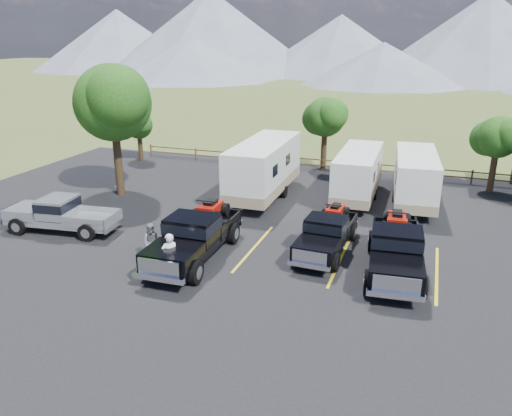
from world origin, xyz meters
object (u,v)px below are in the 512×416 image
(rig_center, at_px, (327,232))
(pickup_silver, at_px, (61,214))
(rig_right, at_px, (396,248))
(person_b, at_px, (152,242))
(trailer_left, at_px, (264,169))
(trailer_right, at_px, (415,178))
(tree_big_nw, at_px, (112,103))
(rig_left, at_px, (195,235))
(trailer_center, at_px, (358,174))
(person_a, at_px, (170,256))

(rig_center, bearing_deg, pickup_silver, -168.42)
(rig_right, bearing_deg, person_b, -171.23)
(trailer_left, distance_m, trailer_right, 8.72)
(tree_big_nw, distance_m, rig_left, 11.78)
(rig_left, distance_m, trailer_center, 11.94)
(tree_big_nw, relative_size, trailer_left, 0.81)
(trailer_center, relative_size, trailer_right, 0.98)
(tree_big_nw, relative_size, trailer_center, 0.94)
(rig_left, distance_m, rig_center, 5.89)
(trailer_right, relative_size, pickup_silver, 1.42)
(trailer_center, bearing_deg, tree_big_nw, -165.57)
(trailer_left, xyz_separation_m, trailer_right, (8.57, 1.60, -0.22))
(rig_left, height_order, person_b, rig_left)
(pickup_silver, xyz_separation_m, person_a, (7.53, -2.72, 0.05))
(rig_center, distance_m, pickup_silver, 13.05)
(rig_center, bearing_deg, person_a, -135.85)
(tree_big_nw, xyz_separation_m, person_a, (8.39, -8.99, -4.59))
(rig_left, distance_m, person_a, 2.15)
(person_b, bearing_deg, trailer_left, 64.42)
(trailer_left, relative_size, person_b, 5.73)
(rig_center, height_order, pickup_silver, rig_center)
(rig_center, height_order, person_b, rig_center)
(rig_left, bearing_deg, pickup_silver, 174.06)
(trailer_center, bearing_deg, pickup_silver, -143.17)
(rig_center, relative_size, rig_right, 0.86)
(trailer_center, height_order, pickup_silver, trailer_center)
(tree_big_nw, xyz_separation_m, person_b, (6.86, -7.78, -4.71))
(trailer_left, bearing_deg, rig_left, -91.64)
(tree_big_nw, xyz_separation_m, trailer_right, (17.13, 3.90, -4.01))
(trailer_right, bearing_deg, rig_center, -117.25)
(tree_big_nw, height_order, person_a, tree_big_nw)
(trailer_right, bearing_deg, person_a, -128.88)
(tree_big_nw, bearing_deg, trailer_right, 12.83)
(tree_big_nw, height_order, rig_center, tree_big_nw)
(person_a, bearing_deg, trailer_left, -135.67)
(tree_big_nw, distance_m, rig_center, 15.13)
(trailer_left, relative_size, pickup_silver, 1.62)
(rig_right, height_order, trailer_left, trailer_left)
(pickup_silver, bearing_deg, person_b, 68.88)
(rig_left, xyz_separation_m, trailer_center, (5.44, 10.62, 0.46))
(rig_left, height_order, trailer_right, trailer_right)
(pickup_silver, height_order, person_a, person_a)
(trailer_left, height_order, pickup_silver, trailer_left)
(rig_center, relative_size, pickup_silver, 0.94)
(tree_big_nw, height_order, trailer_left, tree_big_nw)
(tree_big_nw, relative_size, person_a, 4.07)
(tree_big_nw, height_order, trailer_right, tree_big_nw)
(rig_right, relative_size, person_b, 3.88)
(tree_big_nw, xyz_separation_m, rig_left, (8.47, -6.85, -4.49))
(rig_center, relative_size, trailer_center, 0.68)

